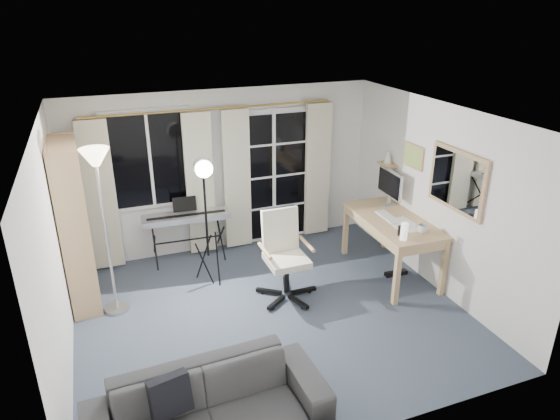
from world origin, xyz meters
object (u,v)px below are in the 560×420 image
at_px(mug, 423,228).
at_px(sofa, 207,400).
at_px(bookshelf, 72,231).
at_px(office_chair, 283,246).
at_px(torchiere_lamp, 99,184).
at_px(keyboard_piano, 186,218).
at_px(studio_light, 204,183).
at_px(desk, 393,226).
at_px(monitor, 390,185).

height_order(mug, sofa, mug).
bearing_deg(bookshelf, office_chair, -18.79).
bearing_deg(mug, torchiere_lamp, 166.56).
xyz_separation_m(keyboard_piano, studio_light, (0.13, -0.75, 0.76)).
height_order(keyboard_piano, studio_light, studio_light).
bearing_deg(studio_light, keyboard_piano, 106.71).
bearing_deg(bookshelf, mug, -19.46).
height_order(office_chair, desk, office_chair).
distance_m(bookshelf, keyboard_piano, 1.60).
bearing_deg(studio_light, bookshelf, -179.46).
bearing_deg(mug, office_chair, 162.01).
xyz_separation_m(desk, sofa, (-3.01, -1.91, -0.32)).
distance_m(keyboard_piano, desk, 2.87).
relative_size(bookshelf, monitor, 3.48).
xyz_separation_m(office_chair, mug, (1.67, -0.54, 0.22)).
bearing_deg(office_chair, torchiere_lamp, 170.54).
bearing_deg(bookshelf, desk, -13.14).
relative_size(keyboard_piano, desk, 0.80).
bearing_deg(sofa, torchiere_lamp, 102.71).
relative_size(bookshelf, sofa, 1.00).
distance_m(keyboard_piano, mug, 3.22).
relative_size(desk, mug, 11.57).
height_order(torchiere_lamp, sofa, torchiere_lamp).
bearing_deg(desk, sofa, -145.57).
distance_m(torchiere_lamp, mug, 3.90).
relative_size(bookshelf, keyboard_piano, 1.65).
bearing_deg(office_chair, studio_light, 147.44).
xyz_separation_m(bookshelf, monitor, (4.20, -0.31, 0.15)).
distance_m(studio_light, desk, 2.58).
relative_size(torchiere_lamp, mug, 15.25).
relative_size(monitor, sofa, 0.29).
height_order(torchiere_lamp, studio_light, torchiere_lamp).
distance_m(desk, sofa, 3.58).
height_order(bookshelf, studio_light, bookshelf).
bearing_deg(keyboard_piano, monitor, -15.17).
distance_m(bookshelf, office_chair, 2.55).
bearing_deg(office_chair, mug, -17.86).
bearing_deg(studio_light, mug, -16.43).
bearing_deg(torchiere_lamp, keyboard_piano, 41.07).
distance_m(office_chair, monitor, 1.87).
height_order(torchiere_lamp, desk, torchiere_lamp).
height_order(desk, monitor, monitor).
xyz_separation_m(bookshelf, torchiere_lamp, (0.38, -0.37, 0.67)).
xyz_separation_m(mug, sofa, (-3.11, -1.41, -0.49)).
distance_m(torchiere_lamp, keyboard_piano, 1.73).
height_order(office_chair, mug, office_chair).
xyz_separation_m(studio_light, desk, (2.41, -0.58, -0.72)).
bearing_deg(keyboard_piano, office_chair, -50.42).
xyz_separation_m(bookshelf, keyboard_piano, (1.47, 0.58, -0.30)).
xyz_separation_m(torchiere_lamp, sofa, (0.62, -2.30, -1.25)).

